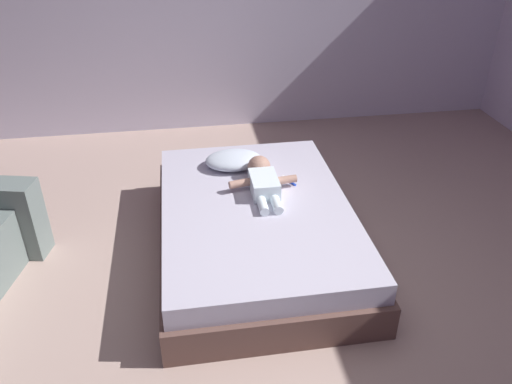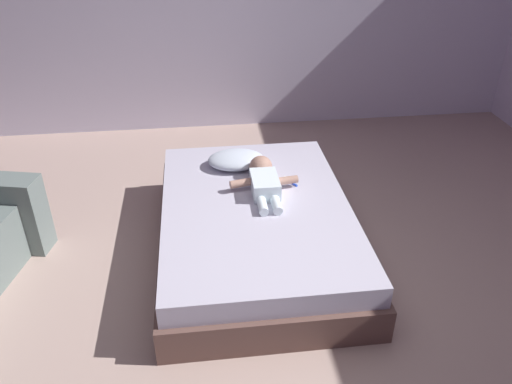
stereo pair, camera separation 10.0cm
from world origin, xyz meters
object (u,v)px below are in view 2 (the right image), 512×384
at_px(toothbrush, 290,181).
at_px(baby, 264,180).
at_px(bed, 256,228).
at_px(pillow, 236,160).

bearing_deg(toothbrush, baby, -163.51).
bearing_deg(baby, bed, -111.15).
bearing_deg(toothbrush, bed, -136.53).
distance_m(pillow, toothbrush, 0.48).
height_order(bed, baby, baby).
relative_size(bed, toothbrush, 14.59).
bearing_deg(bed, baby, 68.85).
distance_m(bed, baby, 0.35).
xyz_separation_m(bed, pillow, (-0.09, 0.57, 0.25)).
height_order(baby, toothbrush, baby).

